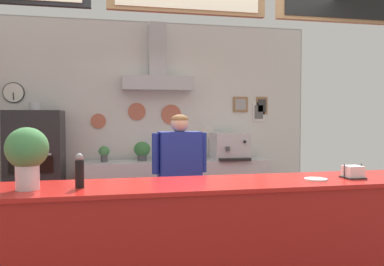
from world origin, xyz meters
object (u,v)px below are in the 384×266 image
at_px(pizza_oven, 36,172).
at_px(espresso_machine, 230,146).
at_px(shop_worker, 180,181).
at_px(potted_sage, 104,153).
at_px(pepper_grinder, 80,171).
at_px(potted_basil, 142,150).
at_px(condiment_plate, 316,179).
at_px(basil_vase, 27,154).
at_px(potted_rosemary, 164,151).
at_px(napkin_holder, 353,172).

distance_m(pizza_oven, espresso_machine, 2.67).
distance_m(shop_worker, potted_sage, 1.61).
bearing_deg(pizza_oven, pepper_grinder, -74.03).
height_order(potted_basil, condiment_plate, potted_basil).
distance_m(potted_sage, basil_vase, 2.77).
bearing_deg(basil_vase, pepper_grinder, -1.40).
distance_m(potted_rosemary, potted_basil, 0.31).
bearing_deg(pizza_oven, shop_worker, -36.46).
height_order(pizza_oven, potted_sage, pizza_oven).
distance_m(shop_worker, espresso_machine, 1.68).
distance_m(napkin_holder, condiment_plate, 0.34).
xyz_separation_m(shop_worker, potted_rosemary, (0.02, 1.37, 0.20)).
bearing_deg(potted_sage, shop_worker, -59.45).
bearing_deg(potted_basil, basil_vase, -109.59).
height_order(potted_rosemary, pepper_grinder, pepper_grinder).
bearing_deg(pepper_grinder, potted_basil, 76.86).
bearing_deg(espresso_machine, pepper_grinder, -125.34).
distance_m(napkin_holder, pepper_grinder, 2.09).
bearing_deg(potted_rosemary, basil_vase, -115.36).
relative_size(shop_worker, condiment_plate, 8.77).
height_order(potted_basil, pepper_grinder, pepper_grinder).
height_order(shop_worker, napkin_holder, shop_worker).
height_order(espresso_machine, potted_rosemary, espresso_machine).
height_order(shop_worker, pepper_grinder, shop_worker).
bearing_deg(pepper_grinder, condiment_plate, -0.85).
relative_size(espresso_machine, potted_sage, 2.40).
relative_size(espresso_machine, condiment_plate, 2.94).
distance_m(shop_worker, napkin_holder, 1.80).
bearing_deg(napkin_holder, shop_worker, 130.32).
xyz_separation_m(shop_worker, espresso_machine, (0.98, 1.34, 0.26)).
relative_size(pizza_oven, potted_rosemary, 7.61).
height_order(espresso_machine, pepper_grinder, espresso_machine).
distance_m(shop_worker, potted_rosemary, 1.38).
bearing_deg(pepper_grinder, potted_rosemary, 70.74).
relative_size(potted_rosemary, pepper_grinder, 0.94).
bearing_deg(potted_basil, potted_rosemary, -6.83).
height_order(basil_vase, condiment_plate, basil_vase).
xyz_separation_m(espresso_machine, basil_vase, (-2.25, -2.69, 0.18)).
relative_size(basil_vase, napkin_holder, 2.60).
xyz_separation_m(pizza_oven, shop_worker, (1.68, -1.24, 0.02)).
xyz_separation_m(shop_worker, potted_basil, (-0.29, 1.40, 0.22)).
relative_size(pizza_oven, basil_vase, 4.07).
bearing_deg(espresso_machine, napkin_holder, -86.34).
xyz_separation_m(potted_sage, potted_basil, (0.52, 0.02, 0.02)).
bearing_deg(pizza_oven, potted_basil, 6.71).
relative_size(potted_sage, potted_basil, 0.80).
distance_m(shop_worker, potted_basil, 1.45).
distance_m(espresso_machine, potted_basil, 1.27).
xyz_separation_m(pizza_oven, napkin_holder, (2.83, -2.60, 0.27)).
bearing_deg(condiment_plate, potted_rosemary, 106.19).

